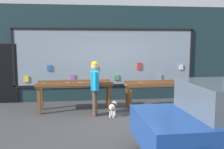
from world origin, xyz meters
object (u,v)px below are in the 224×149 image
at_px(display_table_right, 161,87).
at_px(small_dog, 113,106).
at_px(person_browsing, 95,84).
at_px(display_table_left, 75,87).

bearing_deg(display_table_right, small_dog, -156.11).
bearing_deg(small_dog, person_browsing, 94.95).
relative_size(display_table_right, small_dog, 4.11).
distance_m(display_table_right, small_dog, 1.87).
height_order(display_table_right, small_dog, display_table_right).
bearing_deg(person_browsing, small_dog, -102.94).
distance_m(display_table_left, display_table_right, 2.77).
xyz_separation_m(display_table_left, small_dog, (1.11, -0.74, -0.46)).
xyz_separation_m(display_table_right, person_browsing, (-2.18, -0.61, 0.22)).
height_order(display_table_left, person_browsing, person_browsing).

